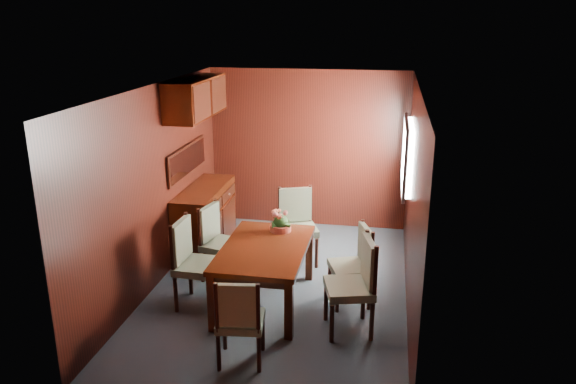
% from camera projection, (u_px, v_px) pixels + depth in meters
% --- Properties ---
extents(ground, '(4.50, 4.50, 0.00)m').
position_uv_depth(ground, '(280.00, 288.00, 6.78)').
color(ground, '#323D45').
rests_on(ground, ground).
extents(room_shell, '(3.06, 4.52, 2.41)m').
position_uv_depth(room_shell, '(276.00, 150.00, 6.61)').
color(room_shell, black).
rests_on(room_shell, ground).
extents(sideboard, '(0.48, 1.40, 0.90)m').
position_uv_depth(sideboard, '(205.00, 219.00, 7.80)').
color(sideboard, '#331106').
rests_on(sideboard, ground).
extents(dining_table, '(0.94, 1.49, 0.70)m').
position_uv_depth(dining_table, '(265.00, 255.00, 6.27)').
color(dining_table, '#331106').
rests_on(dining_table, ground).
extents(chair_left_near, '(0.49, 0.51, 1.02)m').
position_uv_depth(chair_left_near, '(192.00, 258.00, 6.26)').
color(chair_left_near, black).
rests_on(chair_left_near, ground).
extents(chair_left_far, '(0.52, 0.54, 0.95)m').
position_uv_depth(chair_left_far, '(217.00, 238.00, 6.93)').
color(chair_left_far, black).
rests_on(chair_left_far, ground).
extents(chair_right_near, '(0.58, 0.59, 1.04)m').
position_uv_depth(chair_right_near, '(357.00, 280.00, 5.73)').
color(chair_right_near, black).
rests_on(chair_right_near, ground).
extents(chair_right_far, '(0.55, 0.56, 0.93)m').
position_uv_depth(chair_right_far, '(356.00, 261.00, 6.32)').
color(chair_right_far, black).
rests_on(chair_right_far, ground).
extents(chair_head, '(0.48, 0.46, 0.91)m').
position_uv_depth(chair_head, '(239.00, 317.00, 5.17)').
color(chair_head, black).
rests_on(chair_head, ground).
extents(chair_foot, '(0.61, 0.60, 1.01)m').
position_uv_depth(chair_foot, '(297.00, 221.00, 7.39)').
color(chair_foot, black).
rests_on(chair_foot, ground).
extents(flower_centerpiece, '(0.27, 0.27, 0.27)m').
position_uv_depth(flower_centerpiece, '(281.00, 220.00, 6.66)').
color(flower_centerpiece, '#BC4E39').
rests_on(flower_centerpiece, dining_table).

